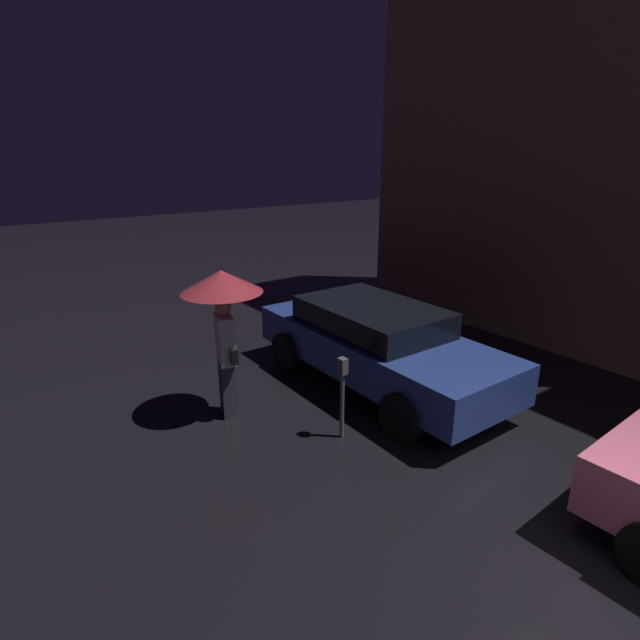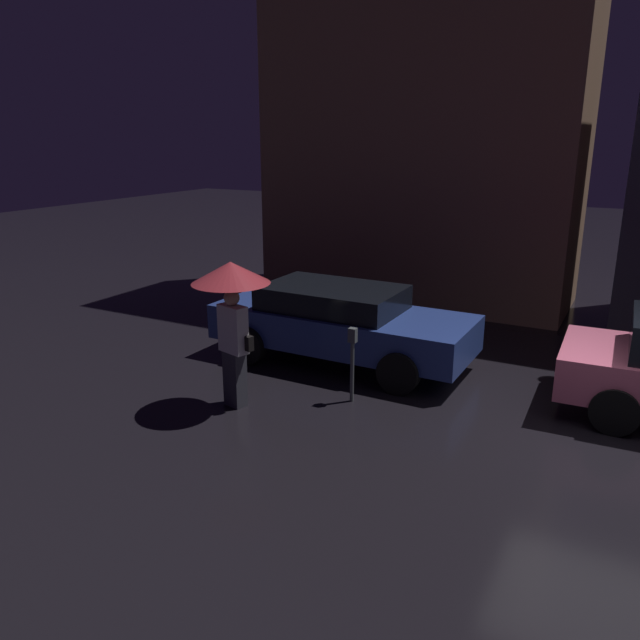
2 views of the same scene
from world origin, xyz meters
TOP-DOWN VIEW (x-y plane):
  - ground_plane at (0.00, 0.00)m, footprint 60.00×60.00m
  - building_facade_left at (-4.94, 6.50)m, footprint 7.28×3.00m
  - parked_car_blue at (-4.52, 1.26)m, footprint 4.63×1.99m
  - pedestrian_with_umbrella at (-5.06, -1.20)m, footprint 1.14×1.14m
  - parking_meter at (-3.57, -0.24)m, footprint 0.12×0.10m

SIDE VIEW (x-z plane):
  - ground_plane at x=0.00m, z-range 0.00..0.00m
  - parking_meter at x=-3.57m, z-range 0.15..1.32m
  - parked_car_blue at x=-4.52m, z-range 0.06..1.43m
  - pedestrian_with_umbrella at x=-5.06m, z-range 0.65..2.86m
  - building_facade_left at x=-4.94m, z-range 0.00..9.34m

